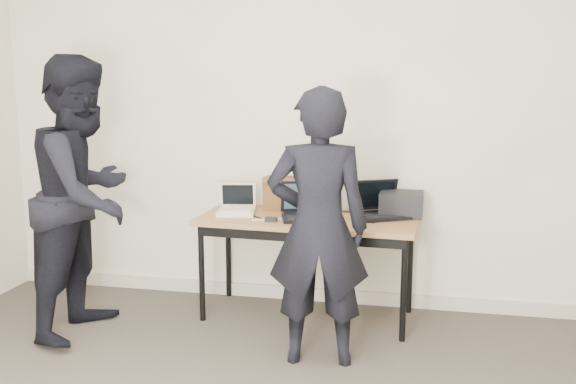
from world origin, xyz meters
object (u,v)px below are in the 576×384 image
(leather_satchel, at_px, (289,193))
(person_typist, at_px, (318,228))
(laptop_beige, at_px, (237,208))
(equipment_box, at_px, (401,204))
(person_observer, at_px, (85,197))
(laptop_center, at_px, (305,210))
(laptop_right, at_px, (379,208))
(desk, at_px, (307,226))

(leather_satchel, xyz_separation_m, person_typist, (0.36, -0.91, -0.03))
(laptop_beige, distance_m, leather_satchel, 0.40)
(laptop_beige, xyz_separation_m, equipment_box, (1.15, 0.16, 0.04))
(person_observer, bearing_deg, equipment_box, -67.57)
(laptop_center, bearing_deg, person_observer, -175.80)
(laptop_right, xyz_separation_m, equipment_box, (0.15, 0.04, 0.03))
(desk, height_order, laptop_beige, laptop_beige)
(laptop_center, distance_m, person_typist, 0.70)
(laptop_center, bearing_deg, equipment_box, 2.10)
(leather_satchel, distance_m, equipment_box, 0.81)
(laptop_right, bearing_deg, person_observer, 172.10)
(laptop_beige, relative_size, leather_satchel, 0.81)
(desk, bearing_deg, person_observer, -156.41)
(desk, xyz_separation_m, person_typist, (0.18, -0.68, 0.16))
(laptop_center, distance_m, equipment_box, 0.68)
(equipment_box, bearing_deg, desk, -163.08)
(desk, height_order, person_observer, person_observer)
(leather_satchel, distance_m, person_observer, 1.41)
(person_observer, bearing_deg, laptop_right, -67.35)
(laptop_beige, bearing_deg, person_observer, -157.45)
(laptop_beige, bearing_deg, laptop_center, -14.86)
(laptop_beige, bearing_deg, desk, -13.00)
(leather_satchel, bearing_deg, laptop_center, -57.50)
(laptop_center, xyz_separation_m, leather_satchel, (-0.16, 0.24, 0.07))
(laptop_right, bearing_deg, laptop_center, 170.82)
(laptop_center, distance_m, laptop_right, 0.52)
(person_typist, relative_size, person_observer, 0.90)
(laptop_center, bearing_deg, desk, 32.32)
(laptop_right, xyz_separation_m, person_observer, (-1.86, -0.66, 0.13))
(leather_satchel, height_order, equipment_box, leather_satchel)
(laptop_center, relative_size, person_typist, 0.24)
(laptop_center, bearing_deg, laptop_right, 2.47)
(desk, relative_size, person_observer, 0.84)
(leather_satchel, xyz_separation_m, equipment_box, (0.81, -0.04, -0.04))
(desk, relative_size, laptop_center, 3.90)
(leather_satchel, distance_m, person_typist, 0.98)
(desk, xyz_separation_m, person_observer, (-1.38, -0.51, 0.25))
(equipment_box, xyz_separation_m, person_typist, (-0.45, -0.87, 0.01))
(laptop_beige, height_order, laptop_center, laptop_center)
(laptop_right, height_order, person_typist, person_typist)
(laptop_beige, height_order, person_observer, person_observer)
(person_typist, height_order, person_observer, person_observer)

